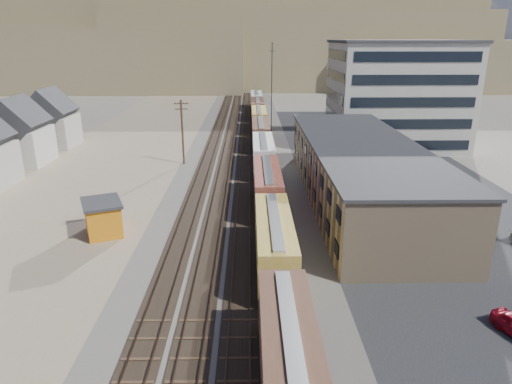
{
  "coord_description": "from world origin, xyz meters",
  "views": [
    {
      "loc": [
        1.74,
        -27.24,
        18.81
      ],
      "look_at": [
        2.44,
        19.37,
        3.0
      ],
      "focal_mm": 32.0,
      "sensor_mm": 36.0,
      "label": 1
    }
  ],
  "objects_px": {
    "freight_train": "(262,141)",
    "maintenance_shed": "(103,217)",
    "parked_car_blue": "(362,143)",
    "utility_pole_north": "(182,131)"
  },
  "relations": [
    {
      "from": "freight_train",
      "to": "maintenance_shed",
      "type": "relative_size",
      "value": 20.81
    },
    {
      "from": "freight_train",
      "to": "utility_pole_north",
      "type": "height_order",
      "value": "utility_pole_north"
    },
    {
      "from": "parked_car_blue",
      "to": "maintenance_shed",
      "type": "bearing_deg",
      "value": -172.74
    },
    {
      "from": "utility_pole_north",
      "to": "maintenance_shed",
      "type": "relative_size",
      "value": 1.74
    },
    {
      "from": "freight_train",
      "to": "parked_car_blue",
      "type": "relative_size",
      "value": 23.96
    },
    {
      "from": "maintenance_shed",
      "to": "parked_car_blue",
      "type": "xyz_separation_m",
      "value": [
        35.15,
        38.09,
        -1.07
      ]
    },
    {
      "from": "utility_pole_north",
      "to": "maintenance_shed",
      "type": "distance_m",
      "value": 27.23
    },
    {
      "from": "freight_train",
      "to": "parked_car_blue",
      "type": "bearing_deg",
      "value": 23.27
    },
    {
      "from": "utility_pole_north",
      "to": "maintenance_shed",
      "type": "xyz_separation_m",
      "value": [
        -4.46,
        -26.63,
        -3.53
      ]
    },
    {
      "from": "maintenance_shed",
      "to": "parked_car_blue",
      "type": "distance_m",
      "value": 51.85
    }
  ]
}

